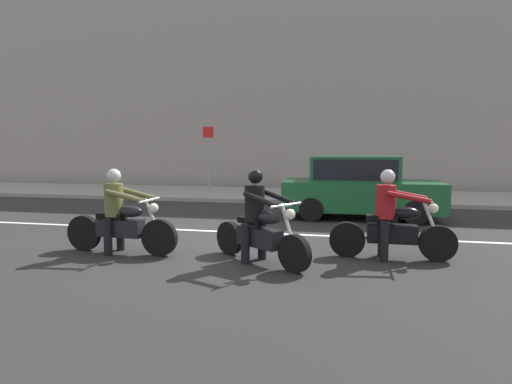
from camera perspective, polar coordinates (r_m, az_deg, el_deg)
The scene contains 9 objects.
ground_plane at distance 8.95m, azimuth -5.65°, elevation -6.56°, with size 80.00×80.00×0.00m, color #252525.
sidewalk_slab at distance 16.65m, azimuth 2.47°, elevation -0.37°, with size 40.00×4.40×0.14m, color gray.
building_facade at distance 20.14m, azimuth 4.11°, elevation 14.91°, with size 40.00×1.40×10.05m, color gray.
lane_marking_stripe at distance 9.59m, azimuth 1.23°, elevation -5.65°, with size 18.00×0.14×0.01m, color silver.
motorcycle_with_rider_black_leather at distance 7.10m, azimuth 0.43°, elevation -4.54°, with size 1.86×1.33×1.60m.
motorcycle_with_rider_olive at distance 8.14m, azimuth -18.09°, elevation -3.55°, with size 2.26×0.70×1.57m.
motorcycle_with_rider_crimson at distance 7.70m, azimuth 18.00°, elevation -4.02°, with size 2.16×0.70×1.58m.
parked_sedan_forest_green at distance 11.86m, azimuth 13.81°, elevation 0.72°, with size 4.22×1.82×1.72m.
street_sign_post at distance 17.13m, azimuth -6.49°, elevation 5.41°, with size 0.44×0.08×2.67m.
Camera 1 is at (2.59, -8.34, 1.97)m, focal length 29.31 mm.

